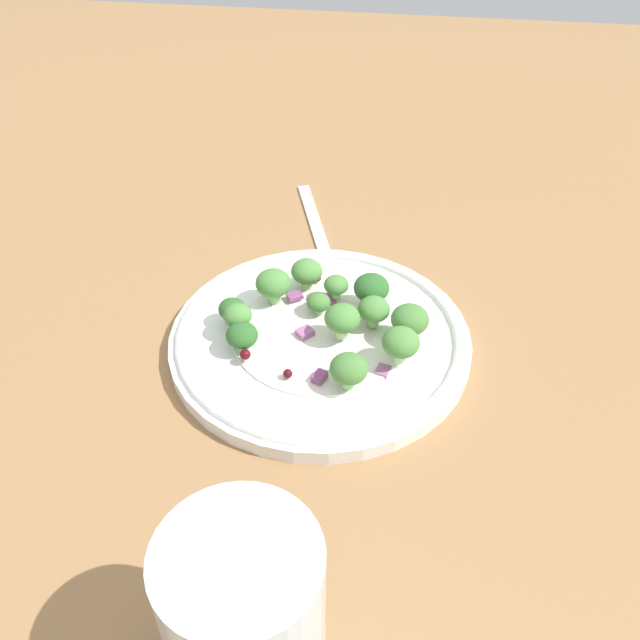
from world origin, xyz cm
name	(u,v)px	position (x,y,z in cm)	size (l,w,h in cm)	color
ground_plane	(331,344)	(0.00, 0.00, -1.00)	(180.00, 180.00, 2.00)	olive
plate	(320,337)	(-0.75, -1.36, 0.86)	(24.27, 24.27, 1.70)	white
dressing_pool	(320,333)	(-0.75, -1.36, 1.30)	(14.08, 14.08, 0.20)	white
broccoli_floret_0	(349,370)	(2.18, -6.96, 3.07)	(2.80, 2.80, 2.83)	#9EC684
broccoli_floret_1	(342,286)	(0.50, 2.79, 3.09)	(2.07, 2.07, 2.10)	#9EC684
broccoli_floret_2	(401,343)	(5.72, -4.11, 3.57)	(2.85, 2.85, 2.88)	#ADD18E
broccoli_floret_3	(319,303)	(-1.22, 1.00, 2.52)	(1.97, 1.97, 1.99)	#9EC684
broccoli_floret_4	(374,309)	(3.39, 0.15, 3.15)	(2.56, 2.56, 2.59)	#8EB77A
broccoli_floret_5	(232,310)	(-7.95, -1.16, 2.73)	(2.21, 2.21, 2.24)	#8EB77A
broccoli_floret_6	(307,272)	(-2.75, 4.37, 3.04)	(2.70, 2.70, 2.74)	#9EC684
broccoli_floret_7	(238,316)	(-7.10, -2.57, 3.36)	(2.27, 2.27, 2.30)	#ADD18E
broccoli_floret_8	(371,289)	(2.97, 2.29, 3.47)	(2.94, 2.94, 2.98)	#9EC684
broccoli_floret_9	(410,320)	(6.27, -1.31, 3.51)	(2.96, 2.96, 2.99)	#ADD18E
broccoli_floret_10	(273,284)	(-5.19, 2.04, 3.24)	(2.97, 2.97, 3.00)	#8EB77A
broccoli_floret_11	(342,319)	(1.09, -1.98, 3.55)	(2.81, 2.81, 2.84)	#ADD18E
broccoli_floret_12	(242,336)	(-6.39, -4.23, 2.79)	(2.50, 2.50, 2.53)	#8EB77A
cranberry_0	(245,355)	(-5.84, -5.63, 2.21)	(0.82, 0.82, 0.82)	#4C0A14
cranberry_1	(313,301)	(-1.84, 1.98, 1.89)	(0.72, 0.72, 0.72)	maroon
cranberry_2	(340,328)	(0.84, -1.48, 2.11)	(0.86, 0.86, 0.86)	maroon
cranberry_3	(317,278)	(-1.99, 5.20, 1.92)	(0.74, 0.74, 0.74)	#4C0A14
cranberry_4	(234,339)	(-7.25, -3.55, 1.77)	(0.76, 0.76, 0.76)	maroon
cranberry_5	(288,374)	(-2.34, -6.86, 1.89)	(0.70, 0.70, 0.70)	#4C0A14
onion_bit_0	(305,333)	(-1.89, -1.86, 1.63)	(1.06, 1.25, 0.59)	#A35B93
onion_bit_1	(295,296)	(-3.48, 2.46, 1.84)	(1.24, 0.97, 0.32)	#934C84
onion_bit_2	(329,299)	(-0.58, 2.72, 1.62)	(1.14, 1.24, 0.44)	#934C84
onion_bit_3	(315,376)	(-0.34, -6.65, 1.71)	(0.86, 1.16, 0.57)	#843D75
onion_bit_4	(383,371)	(4.59, -4.99, 1.38)	(1.22, 1.00, 0.36)	#A35B93
fork	(320,237)	(-3.06, 14.08, 0.25)	(7.66, 18.20, 0.50)	silver
water_glass	(245,616)	(-0.60, -26.86, 5.36)	(7.84, 7.84, 10.72)	silver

